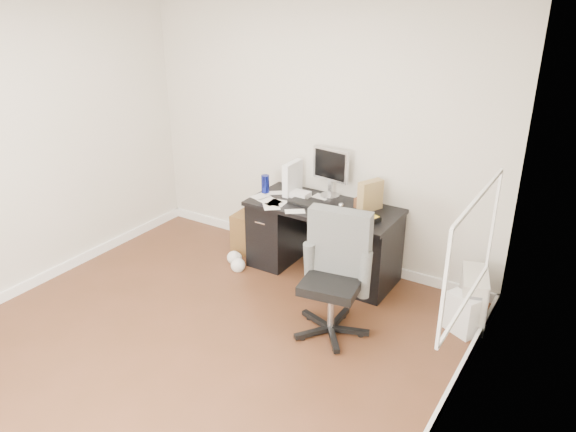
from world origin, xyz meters
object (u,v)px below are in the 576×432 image
Objects in this scene: keyboard at (309,204)px; office_chair at (332,278)px; lcd_monitor at (331,172)px; desk at (323,238)px; pc_tower at (473,298)px; wicker_basket at (258,232)px.

office_chair is (0.69, -0.82, -0.22)m from keyboard.
lcd_monitor is 1.39m from office_chair.
keyboard is (-0.13, -0.07, 0.36)m from desk.
office_chair reaches higher than desk.
lcd_monitor reaches higher than office_chair.
keyboard is at bearing 162.68° from pc_tower.
lcd_monitor is 1.82m from pc_tower.
office_chair is (0.63, -1.14, -0.47)m from lcd_monitor.
office_chair reaches higher than pc_tower.
desk is at bearing 159.93° from pc_tower.
desk is 0.39m from keyboard.
lcd_monitor is 1.16× the size of wicker_basket.
wicker_basket is at bearing 174.20° from keyboard.
lcd_monitor is at bearing 84.88° from keyboard.
pc_tower is (1.67, -0.02, -0.52)m from keyboard.
desk is at bearing -5.05° from wicker_basket.
keyboard is at bearing 121.22° from office_chair.
wicker_basket is (-0.86, 0.08, -0.18)m from desk.
desk is 0.66m from lcd_monitor.
keyboard is 1.09m from office_chair.
desk is 2.89× the size of lcd_monitor.
wicker_basket is (-0.73, 0.15, -0.54)m from keyboard.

